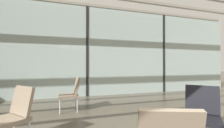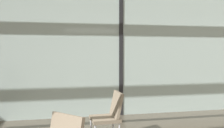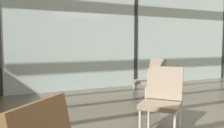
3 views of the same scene
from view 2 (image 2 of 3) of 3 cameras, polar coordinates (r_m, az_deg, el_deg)
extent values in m
cube|color=#A3B7B2|center=(6.40, 1.93, 4.38)|extent=(14.00, 0.08, 3.53)
cube|color=black|center=(6.40, 1.93, 4.38)|extent=(0.10, 0.12, 3.53)
ellipsoid|color=silver|center=(10.29, -10.20, 4.93)|extent=(13.85, 3.97, 3.97)
sphere|color=black|center=(8.63, -23.33, 7.16)|extent=(0.28, 0.28, 0.28)
sphere|color=black|center=(8.51, -17.33, 7.33)|extent=(0.28, 0.28, 0.28)
sphere|color=black|center=(8.48, -11.21, 7.42)|extent=(0.28, 0.28, 0.28)
sphere|color=black|center=(8.54, -5.11, 7.42)|extent=(0.28, 0.28, 0.28)
sphere|color=black|center=(8.70, 0.84, 7.35)|extent=(0.28, 0.28, 0.28)
cube|color=#7F705B|center=(4.62, -1.63, -12.08)|extent=(0.50, 0.50, 0.06)
cube|color=#7F705B|center=(4.61, 1.00, -8.90)|extent=(0.16, 0.49, 0.44)
cylinder|color=#BCBCC1|center=(4.83, -4.71, -14.05)|extent=(0.03, 0.03, 0.37)
cylinder|color=#BCBCC1|center=(4.92, 0.26, -13.74)|extent=(0.03, 0.03, 0.37)
camera|label=1|loc=(0.85, 60.66, -25.80)|focal=24.48mm
camera|label=3|loc=(1.95, -91.47, -12.08)|focal=38.07mm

